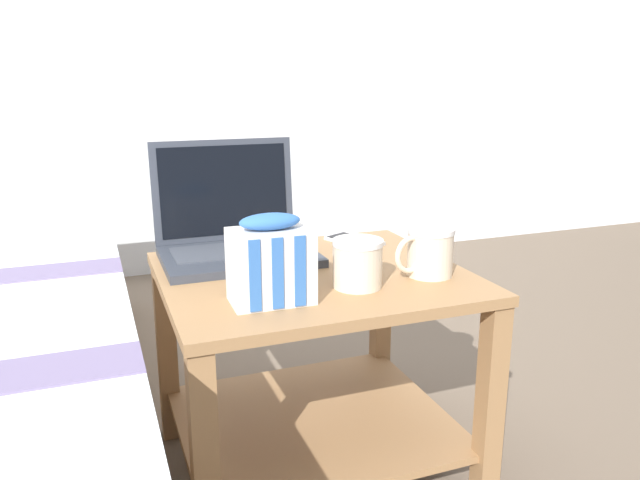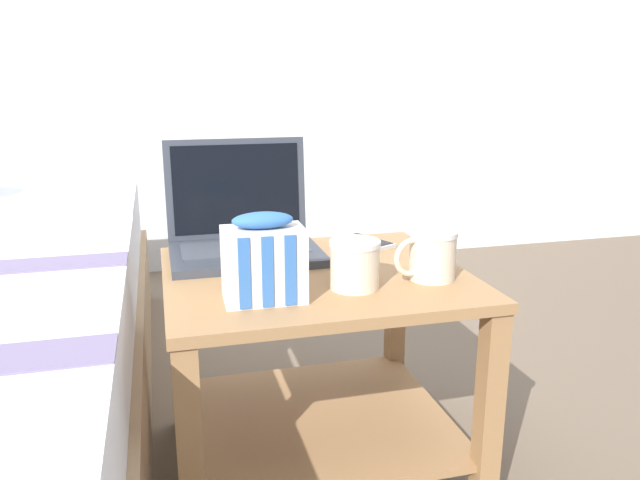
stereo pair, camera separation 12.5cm
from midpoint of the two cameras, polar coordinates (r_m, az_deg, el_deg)
name	(u,v)px [view 2 (the right image)]	position (r m, az deg, el deg)	size (l,w,h in m)	color
ground_plane	(315,466)	(1.52, 2.08, -20.02)	(8.00, 8.00, 0.00)	brown
bedside_table	(315,344)	(1.37, 2.20, -9.56)	(0.62, 0.55, 0.47)	#997047
laptop	(243,232)	(1.44, -4.62, 0.73)	(0.34, 0.27, 0.26)	#333842
mug_front_left	(354,261)	(1.21, 6.10, -2.00)	(0.10, 0.14, 0.09)	beige
mug_front_right	(431,253)	(1.28, 12.92, -1.16)	(0.14, 0.10, 0.10)	beige
snack_bag	(264,261)	(1.13, -2.03, -1.95)	(0.15, 0.10, 0.17)	silver
cell_phone	(366,242)	(1.53, 6.55, -0.19)	(0.12, 0.16, 0.01)	#B7BABC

